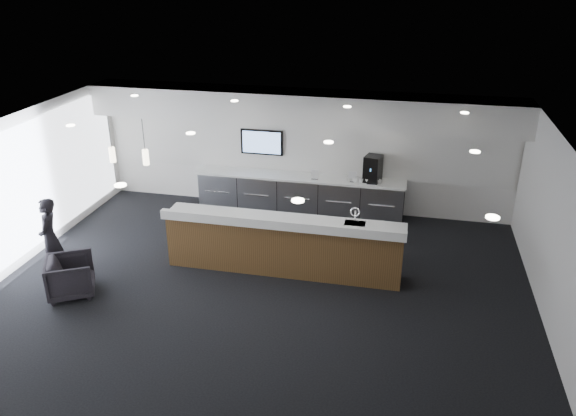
% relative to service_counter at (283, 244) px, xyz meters
% --- Properties ---
extents(ground, '(10.00, 10.00, 0.00)m').
position_rel_service_counter_xyz_m(ground, '(-0.25, -0.79, -0.58)').
color(ground, black).
rests_on(ground, ground).
extents(ceiling, '(10.00, 8.00, 0.02)m').
position_rel_service_counter_xyz_m(ceiling, '(-0.25, -0.79, 2.42)').
color(ceiling, black).
rests_on(ceiling, back_wall).
extents(back_wall, '(10.00, 0.02, 3.00)m').
position_rel_service_counter_xyz_m(back_wall, '(-0.25, 3.21, 0.92)').
color(back_wall, white).
rests_on(back_wall, ground).
extents(left_wall, '(0.02, 8.00, 3.00)m').
position_rel_service_counter_xyz_m(left_wall, '(-5.25, -0.79, 0.92)').
color(left_wall, white).
rests_on(left_wall, ground).
extents(right_wall, '(0.02, 8.00, 3.00)m').
position_rel_service_counter_xyz_m(right_wall, '(4.75, -0.79, 0.92)').
color(right_wall, white).
rests_on(right_wall, ground).
extents(soffit_bulkhead, '(10.00, 0.90, 0.70)m').
position_rel_service_counter_xyz_m(soffit_bulkhead, '(-0.25, 2.76, 2.07)').
color(soffit_bulkhead, silver).
rests_on(soffit_bulkhead, back_wall).
extents(alcove_panel, '(9.80, 0.06, 1.40)m').
position_rel_service_counter_xyz_m(alcove_panel, '(-0.25, 3.18, 1.02)').
color(alcove_panel, silver).
rests_on(alcove_panel, back_wall).
extents(window_blinds_wall, '(0.04, 7.36, 2.55)m').
position_rel_service_counter_xyz_m(window_blinds_wall, '(-5.21, -0.79, 0.92)').
color(window_blinds_wall, silver).
rests_on(window_blinds_wall, left_wall).
extents(back_credenza, '(5.06, 0.66, 0.95)m').
position_rel_service_counter_xyz_m(back_credenza, '(-0.25, 2.85, -0.10)').
color(back_credenza, '#93959B').
rests_on(back_credenza, ground).
extents(wall_tv, '(1.05, 0.08, 0.62)m').
position_rel_service_counter_xyz_m(wall_tv, '(-1.25, 3.12, 1.07)').
color(wall_tv, black).
rests_on(wall_tv, back_wall).
extents(pendant_left, '(0.12, 0.12, 0.30)m').
position_rel_service_counter_xyz_m(pendant_left, '(-2.65, 0.01, 1.67)').
color(pendant_left, '#F8E7C2').
rests_on(pendant_left, ceiling).
extents(pendant_right, '(0.12, 0.12, 0.30)m').
position_rel_service_counter_xyz_m(pendant_right, '(-3.35, 0.01, 1.67)').
color(pendant_right, '#F8E7C2').
rests_on(pendant_right, ceiling).
extents(ceiling_can_lights, '(7.00, 5.00, 0.02)m').
position_rel_service_counter_xyz_m(ceiling_can_lights, '(-0.25, -0.79, 2.39)').
color(ceiling_can_lights, white).
rests_on(ceiling_can_lights, ceiling).
extents(service_counter, '(4.71, 0.80, 1.49)m').
position_rel_service_counter_xyz_m(service_counter, '(0.00, 0.00, 0.00)').
color(service_counter, '#54391C').
rests_on(service_counter, ground).
extents(coffee_machine, '(0.44, 0.52, 0.62)m').
position_rel_service_counter_xyz_m(coffee_machine, '(1.48, 2.88, 0.68)').
color(coffee_machine, black).
rests_on(coffee_machine, back_credenza).
extents(info_sign_left, '(0.18, 0.02, 0.24)m').
position_rel_service_counter_xyz_m(info_sign_left, '(0.14, 2.72, 0.49)').
color(info_sign_left, silver).
rests_on(info_sign_left, back_credenza).
extents(info_sign_right, '(0.19, 0.02, 0.25)m').
position_rel_service_counter_xyz_m(info_sign_right, '(1.02, 2.74, 0.50)').
color(info_sign_right, silver).
rests_on(info_sign_right, back_credenza).
extents(armchair, '(1.10, 1.09, 0.74)m').
position_rel_service_counter_xyz_m(armchair, '(-3.63, -1.70, -0.21)').
color(armchair, black).
rests_on(armchair, ground).
extents(lounge_guest, '(0.56, 0.68, 1.60)m').
position_rel_service_counter_xyz_m(lounge_guest, '(-4.37, -1.11, 0.22)').
color(lounge_guest, black).
rests_on(lounge_guest, ground).
extents(cup_0, '(0.11, 0.11, 0.10)m').
position_rel_service_counter_xyz_m(cup_0, '(1.65, 2.74, 0.42)').
color(cup_0, white).
rests_on(cup_0, back_credenza).
extents(cup_1, '(0.16, 0.16, 0.10)m').
position_rel_service_counter_xyz_m(cup_1, '(1.51, 2.74, 0.42)').
color(cup_1, white).
rests_on(cup_1, back_credenza).
extents(cup_2, '(0.14, 0.14, 0.10)m').
position_rel_service_counter_xyz_m(cup_2, '(1.37, 2.74, 0.42)').
color(cup_2, white).
rests_on(cup_2, back_credenza).
extents(cup_3, '(0.14, 0.14, 0.10)m').
position_rel_service_counter_xyz_m(cup_3, '(1.23, 2.74, 0.42)').
color(cup_3, white).
rests_on(cup_3, back_credenza).
extents(cup_4, '(0.15, 0.15, 0.10)m').
position_rel_service_counter_xyz_m(cup_4, '(1.09, 2.74, 0.42)').
color(cup_4, white).
rests_on(cup_4, back_credenza).
extents(cup_5, '(0.12, 0.12, 0.10)m').
position_rel_service_counter_xyz_m(cup_5, '(0.95, 2.74, 0.42)').
color(cup_5, white).
rests_on(cup_5, back_credenza).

